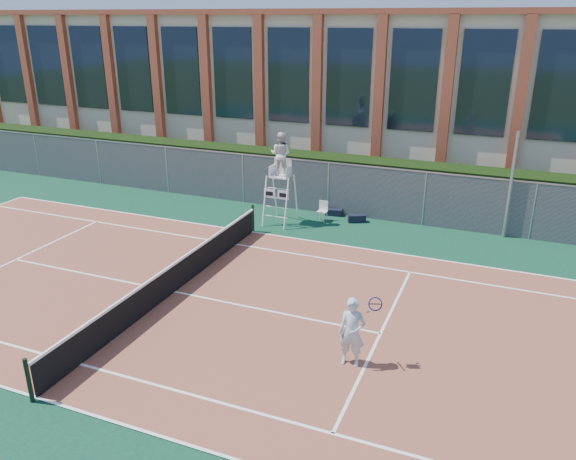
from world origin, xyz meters
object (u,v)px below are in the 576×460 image
at_px(umpire_chair, 281,157).
at_px(tennis_player, 352,332).
at_px(steel_pole, 510,186).
at_px(plastic_chair, 323,209).

distance_m(umpire_chair, tennis_player, 10.42).
height_order(steel_pole, umpire_chair, steel_pole).
distance_m(plastic_chair, tennis_player, 10.24).
bearing_deg(tennis_player, plastic_chair, 112.67).
xyz_separation_m(steel_pole, plastic_chair, (-6.99, -0.88, -1.53)).
bearing_deg(umpire_chair, tennis_player, -57.71).
bearing_deg(tennis_player, umpire_chair, 122.29).
bearing_deg(steel_pole, umpire_chair, -169.05).
xyz_separation_m(plastic_chair, tennis_player, (3.94, -9.44, 0.41)).
bearing_deg(plastic_chair, tennis_player, -67.33).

